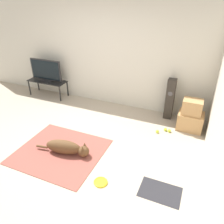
# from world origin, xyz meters

# --- Properties ---
(ground_plane) EXTENTS (12.00, 12.00, 0.00)m
(ground_plane) POSITION_xyz_m (0.00, 0.00, 0.00)
(ground_plane) COLOR #B2A38E
(wall_back) EXTENTS (8.00, 0.06, 2.55)m
(wall_back) POSITION_xyz_m (0.00, 2.10, 1.27)
(wall_back) COLOR beige
(wall_back) RESTS_ON ground_plane
(wall_right) EXTENTS (0.06, 8.00, 2.55)m
(wall_right) POSITION_xyz_m (2.60, 0.00, 1.27)
(wall_right) COLOR beige
(wall_right) RESTS_ON ground_plane
(area_rug) EXTENTS (1.53, 1.38, 0.01)m
(area_rug) POSITION_xyz_m (0.13, -0.17, 0.01)
(area_rug) COLOR #934C42
(area_rug) RESTS_ON ground_plane
(dog) EXTENTS (1.02, 0.34, 0.27)m
(dog) POSITION_xyz_m (0.28, -0.17, 0.14)
(dog) COLOR brown
(dog) RESTS_ON area_rug
(frisbee) EXTENTS (0.22, 0.22, 0.03)m
(frisbee) POSITION_xyz_m (1.14, -0.55, 0.01)
(frisbee) COLOR yellow
(frisbee) RESTS_ON ground_plane
(cardboard_box_lower) EXTENTS (0.51, 0.40, 0.37)m
(cardboard_box_lower) POSITION_xyz_m (2.22, 1.57, 0.19)
(cardboard_box_lower) COLOR tan
(cardboard_box_lower) RESTS_ON ground_plane
(cardboard_box_upper) EXTENTS (0.39, 0.30, 0.31)m
(cardboard_box_upper) POSITION_xyz_m (2.21, 1.56, 0.53)
(cardboard_box_upper) COLOR tan
(cardboard_box_upper) RESTS_ON cardboard_box_lower
(floor_speaker) EXTENTS (0.18, 0.19, 0.95)m
(floor_speaker) POSITION_xyz_m (1.71, 1.87, 0.47)
(floor_speaker) COLOR #2D2823
(floor_speaker) RESTS_ON ground_plane
(tv_stand) EXTENTS (1.09, 0.42, 0.44)m
(tv_stand) POSITION_xyz_m (-1.62, 1.80, 0.39)
(tv_stand) COLOR black
(tv_stand) RESTS_ON ground_plane
(tv) EXTENTS (0.94, 0.20, 0.58)m
(tv) POSITION_xyz_m (-1.62, 1.80, 0.72)
(tv) COLOR #232326
(tv) RESTS_ON tv_stand
(tennis_ball_by_boxes) EXTENTS (0.07, 0.07, 0.07)m
(tennis_ball_by_boxes) POSITION_xyz_m (1.64, 1.14, 0.03)
(tennis_ball_by_boxes) COLOR #C6E033
(tennis_ball_by_boxes) RESTS_ON ground_plane
(tennis_ball_near_speaker) EXTENTS (0.07, 0.07, 0.07)m
(tennis_ball_near_speaker) POSITION_xyz_m (1.78, 1.28, 0.03)
(tennis_ball_near_speaker) COLOR #C6E033
(tennis_ball_near_speaker) RESTS_ON ground_plane
(tennis_ball_loose_on_carpet) EXTENTS (0.07, 0.07, 0.07)m
(tennis_ball_loose_on_carpet) POSITION_xyz_m (1.86, 1.27, 0.03)
(tennis_ball_loose_on_carpet) COLOR #C6E033
(tennis_ball_loose_on_carpet) RESTS_ON ground_plane
(door_mat) EXTENTS (0.61, 0.41, 0.01)m
(door_mat) POSITION_xyz_m (2.03, -0.37, 0.00)
(door_mat) COLOR #28282D
(door_mat) RESTS_ON ground_plane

